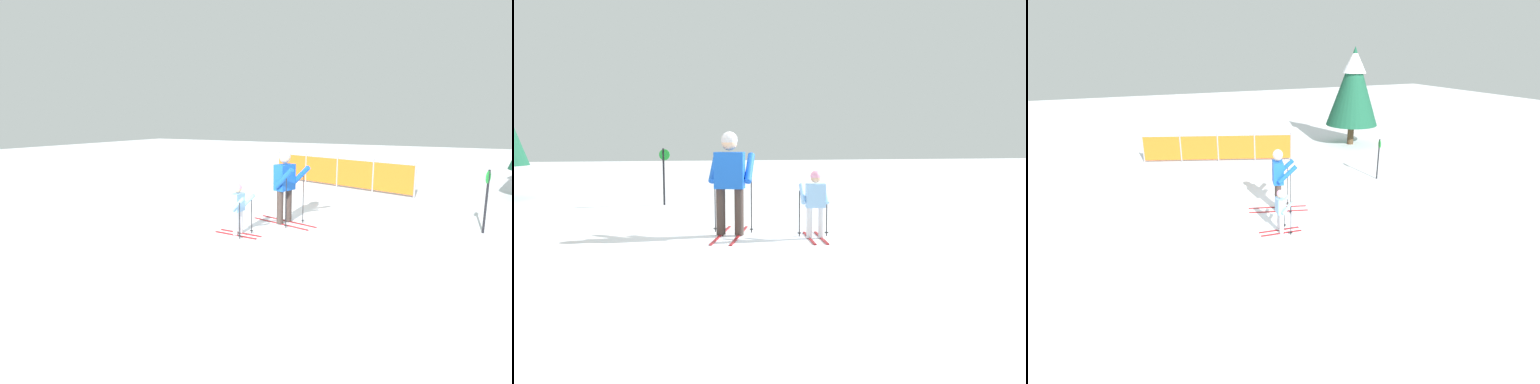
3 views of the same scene
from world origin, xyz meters
The scene contains 4 objects.
ground_plane centered at (0.00, 0.00, 0.00)m, with size 60.00×60.00×0.00m, color white.
skier_adult centered at (0.13, -0.02, 1.08)m, with size 1.74×0.91×1.81m.
skier_child centered at (-0.38, -1.41, 0.67)m, with size 1.10×0.55×1.15m.
trail_marker centered at (4.44, 1.25, 0.89)m, with size 0.11×0.27×1.44m.
Camera 2 is at (-8.46, 0.80, 1.69)m, focal length 35.00 mm.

